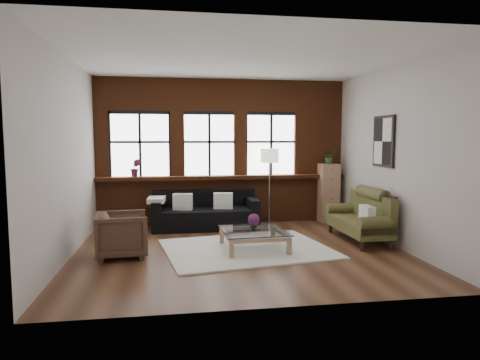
{
  "coord_description": "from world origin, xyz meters",
  "views": [
    {
      "loc": [
        -1.1,
        -7.05,
        1.91
      ],
      "look_at": [
        0.1,
        0.6,
        1.15
      ],
      "focal_mm": 32.0,
      "sensor_mm": 36.0,
      "label": 1
    }
  ],
  "objects": [
    {
      "name": "coffee_table",
      "position": [
        0.24,
        -0.01,
        0.17
      ],
      "size": [
        1.12,
        1.12,
        0.36
      ],
      "primitive_type": null,
      "rotation": [
        0.0,
        0.0,
        0.05
      ],
      "color": "#A77C5A",
      "rests_on": "shag_rug"
    },
    {
      "name": "wall_left",
      "position": [
        -2.75,
        0.0,
        1.6
      ],
      "size": [
        0.0,
        5.0,
        5.0
      ],
      "primitive_type": "plane",
      "rotation": [
        1.57,
        0.0,
        1.57
      ],
      "color": "beige",
      "rests_on": "ground"
    },
    {
      "name": "sill_plant",
      "position": [
        -1.9,
        2.32,
        1.27
      ],
      "size": [
        0.22,
        0.18,
        0.39
      ],
      "primitive_type": "imported",
      "rotation": [
        0.0,
        0.0,
        0.06
      ],
      "color": "#581E48",
      "rests_on": "sill_ledge"
    },
    {
      "name": "brick_backwall",
      "position": [
        0.0,
        2.44,
        1.6
      ],
      "size": [
        5.5,
        0.12,
        3.2
      ],
      "primitive_type": null,
      "color": "brown",
      "rests_on": "floor"
    },
    {
      "name": "pillow_b",
      "position": [
        -0.07,
        1.8,
        0.59
      ],
      "size": [
        0.42,
        0.2,
        0.34
      ],
      "primitive_type": "cube",
      "rotation": [
        0.0,
        0.0,
        -0.16
      ],
      "color": "white",
      "rests_on": "dark_sofa"
    },
    {
      "name": "vintage_settee",
      "position": [
        2.3,
        0.38,
        0.46
      ],
      "size": [
        0.76,
        1.71,
        0.91
      ],
      "primitive_type": null,
      "color": "#4E4C24",
      "rests_on": "floor"
    },
    {
      "name": "wall_poster",
      "position": [
        2.72,
        0.3,
        1.85
      ],
      "size": [
        0.05,
        0.74,
        0.94
      ],
      "primitive_type": null,
      "color": "black",
      "rests_on": "wall_right"
    },
    {
      "name": "floor_lamp",
      "position": [
        1.0,
        2.15,
        0.91
      ],
      "size": [
        0.4,
        0.4,
        1.83
      ],
      "primitive_type": null,
      "color": "#A5A5A8",
      "rests_on": "floor"
    },
    {
      "name": "wall_back",
      "position": [
        0.0,
        2.5,
        1.6
      ],
      "size": [
        5.5,
        0.0,
        5.5
      ],
      "primitive_type": "plane",
      "rotation": [
        1.57,
        0.0,
        0.0
      ],
      "color": "beige",
      "rests_on": "ground"
    },
    {
      "name": "shag_rug",
      "position": [
        0.13,
        0.04,
        0.01
      ],
      "size": [
        3.03,
        2.55,
        0.03
      ],
      "primitive_type": "cube",
      "rotation": [
        0.0,
        0.0,
        0.16
      ],
      "color": "silver",
      "rests_on": "floor"
    },
    {
      "name": "window_mid",
      "position": [
        -0.3,
        2.45,
        1.75
      ],
      "size": [
        1.38,
        0.1,
        1.5
      ],
      "primitive_type": null,
      "color": "black",
      "rests_on": "brick_backwall"
    },
    {
      "name": "ceiling",
      "position": [
        0.0,
        0.0,
        3.2
      ],
      "size": [
        5.5,
        5.5,
        0.0
      ],
      "primitive_type": "plane",
      "rotation": [
        3.14,
        0.0,
        0.0
      ],
      "color": "white",
      "rests_on": "ground"
    },
    {
      "name": "drawer_chest",
      "position": [
        2.39,
        2.18,
        0.66
      ],
      "size": [
        0.41,
        0.41,
        1.33
      ],
      "primitive_type": "cube",
      "color": "#A77C5A",
      "rests_on": "floor"
    },
    {
      "name": "pillow_a",
      "position": [
        -0.92,
        1.8,
        0.59
      ],
      "size": [
        0.42,
        0.22,
        0.34
      ],
      "primitive_type": "cube",
      "rotation": [
        0.0,
        0.0,
        -0.2
      ],
      "color": "white",
      "rests_on": "dark_sofa"
    },
    {
      "name": "wall_right",
      "position": [
        2.75,
        0.0,
        1.6
      ],
      "size": [
        0.0,
        5.0,
        5.0
      ],
      "primitive_type": "plane",
      "rotation": [
        1.57,
        0.0,
        -1.57
      ],
      "color": "beige",
      "rests_on": "ground"
    },
    {
      "name": "window_left",
      "position": [
        -1.8,
        2.45,
        1.75
      ],
      "size": [
        1.38,
        0.1,
        1.5
      ],
      "primitive_type": null,
      "color": "black",
      "rests_on": "brick_backwall"
    },
    {
      "name": "window_right",
      "position": [
        1.1,
        2.45,
        1.75
      ],
      "size": [
        1.38,
        0.1,
        1.5
      ],
      "primitive_type": null,
      "color": "black",
      "rests_on": "brick_backwall"
    },
    {
      "name": "sill_ledge",
      "position": [
        0.0,
        2.35,
        1.04
      ],
      "size": [
        5.5,
        0.3,
        0.08
      ],
      "primitive_type": "cube",
      "color": "brown",
      "rests_on": "brick_backwall"
    },
    {
      "name": "wall_front",
      "position": [
        0.0,
        -2.5,
        1.6
      ],
      "size": [
        5.5,
        0.0,
        5.5
      ],
      "primitive_type": "plane",
      "rotation": [
        -1.57,
        0.0,
        0.0
      ],
      "color": "beige",
      "rests_on": "ground"
    },
    {
      "name": "floor",
      "position": [
        0.0,
        0.0,
        0.0
      ],
      "size": [
        5.5,
        5.5,
        0.0
      ],
      "primitive_type": "plane",
      "color": "#4C2D1C",
      "rests_on": "ground"
    },
    {
      "name": "armchair",
      "position": [
        -1.93,
        -0.09,
        0.36
      ],
      "size": [
        0.88,
        0.86,
        0.73
      ],
      "primitive_type": "imported",
      "rotation": [
        0.0,
        0.0,
        1.68
      ],
      "color": "#463023",
      "rests_on": "floor"
    },
    {
      "name": "dark_sofa",
      "position": [
        -0.44,
        1.9,
        0.4
      ],
      "size": [
        2.22,
        0.9,
        0.8
      ],
      "primitive_type": null,
      "color": "black",
      "rests_on": "floor"
    },
    {
      "name": "flowers",
      "position": [
        0.24,
        -0.01,
        0.53
      ],
      "size": [
        0.2,
        0.2,
        0.2
      ],
      "primitive_type": "sphere",
      "color": "#581E48",
      "rests_on": "vase"
    },
    {
      "name": "potted_plant_top",
      "position": [
        2.39,
        2.18,
        1.49
      ],
      "size": [
        0.33,
        0.3,
        0.32
      ],
      "primitive_type": "imported",
      "rotation": [
        0.0,
        0.0,
        0.2
      ],
      "color": "#2D5923",
      "rests_on": "drawer_chest"
    },
    {
      "name": "vase",
      "position": [
        0.24,
        -0.01,
        0.42
      ],
      "size": [
        0.16,
        0.16,
        0.14
      ],
      "primitive_type": "imported",
      "rotation": [
        0.0,
        0.0,
        0.22
      ],
      "color": "#B2B2B2",
      "rests_on": "coffee_table"
    },
    {
      "name": "pillow_settee",
      "position": [
        2.22,
        -0.15,
        0.57
      ],
      "size": [
        0.15,
        0.38,
        0.34
      ],
      "primitive_type": "cube",
      "rotation": [
        0.0,
        0.0,
        -0.01
      ],
      "color": "white",
      "rests_on": "vintage_settee"
    }
  ]
}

